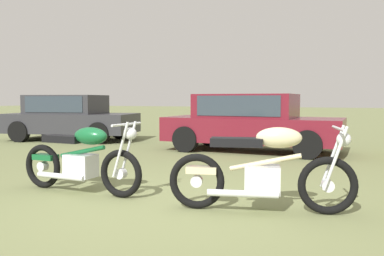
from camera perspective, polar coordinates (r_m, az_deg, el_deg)
The scene contains 5 objects.
ground_plane at distance 5.06m, azimuth -4.99°, elevation -10.85°, with size 120.00×120.00×0.00m, color olive.
motorcycle_green at distance 5.79m, azimuth -15.56°, elevation -4.27°, with size 2.03×0.64×1.02m.
motorcycle_cream at distance 4.72m, azimuth 10.06°, elevation -5.87°, with size 2.13×0.83×1.02m.
car_charcoal at distance 13.26m, azimuth -17.05°, elevation 1.76°, with size 4.26×2.48×1.43m.
car_burgundy at distance 10.10m, azimuth 8.22°, elevation 1.21°, with size 4.37×1.93×1.43m.
Camera 1 is at (2.25, -4.34, 1.31)m, focal length 37.44 mm.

